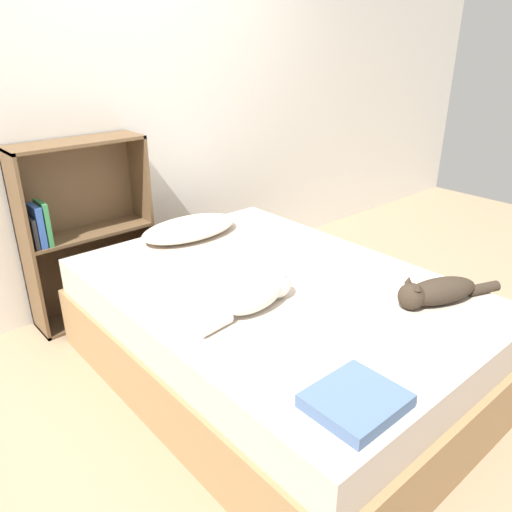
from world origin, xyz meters
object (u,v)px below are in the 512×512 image
object	(u,v)px
cat_dark	(437,292)
bed	(276,330)
cat_light	(257,292)
pillow	(190,228)
bookshelf	(82,230)

from	to	relation	value
cat_dark	bed	bearing A→B (deg)	-35.71
cat_light	cat_dark	world-z (taller)	cat_light
pillow	cat_dark	xyz separation A→B (m)	(0.38, -1.47, 0.01)
pillow	cat_dark	size ratio (longest dim) A/B	1.19
pillow	bed	bearing A→B (deg)	-93.00
pillow	cat_light	bearing A→B (deg)	-105.92
pillow	bookshelf	distance (m)	0.68
cat_light	bookshelf	distance (m)	1.42
bed	cat_dark	bearing A→B (deg)	-56.36
pillow	bookshelf	xyz separation A→B (m)	(-0.50, 0.46, -0.02)
bed	cat_light	bearing A→B (deg)	-153.56
pillow	cat_light	xyz separation A→B (m)	(-0.27, -0.95, 0.03)
pillow	bookshelf	size ratio (longest dim) A/B	0.56
cat_light	bed	bearing A→B (deg)	20.00
bed	cat_dark	xyz separation A→B (m)	(0.42, -0.63, 0.34)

